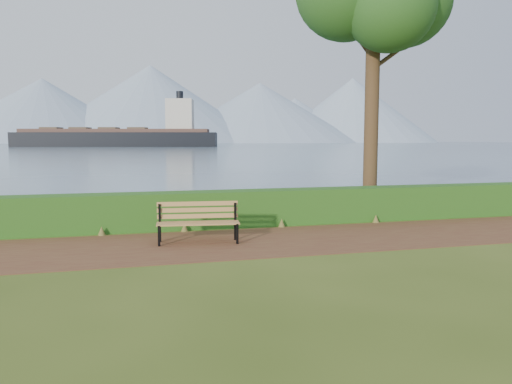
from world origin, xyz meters
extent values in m
plane|color=#3D5017|center=(0.00, 0.00, 0.00)|extent=(140.00, 140.00, 0.00)
cube|color=#5C2D1F|center=(0.00, 0.30, 0.01)|extent=(40.00, 3.40, 0.01)
cube|color=#1F4E16|center=(0.00, 2.60, 0.50)|extent=(32.00, 0.85, 1.00)
cube|color=#486073|center=(0.00, 260.00, 0.01)|extent=(700.00, 510.00, 0.00)
cone|color=#8599B1|center=(-60.00, 395.00, 24.00)|extent=(160.00, 160.00, 48.00)
cone|color=#8599B1|center=(20.00, 405.00, 31.00)|extent=(190.00, 190.00, 62.00)
cone|color=#8599B1|center=(110.00, 400.00, 25.00)|extent=(170.00, 170.00, 50.00)
cone|color=#8599B1|center=(200.00, 410.00, 29.00)|extent=(150.00, 150.00, 58.00)
cone|color=#8599B1|center=(-10.00, 430.00, 17.50)|extent=(120.00, 120.00, 35.00)
cone|color=#8599B1|center=(150.00, 425.00, 20.00)|extent=(130.00, 130.00, 40.00)
cube|color=black|center=(-1.88, 0.36, 0.24)|extent=(0.06, 0.07, 0.48)
cube|color=black|center=(-1.82, 0.83, 0.46)|extent=(0.06, 0.07, 0.92)
cube|color=black|center=(-1.85, 0.59, 0.45)|extent=(0.12, 0.56, 0.05)
cube|color=black|center=(-0.10, 0.15, 0.24)|extent=(0.06, 0.07, 0.48)
cube|color=black|center=(-0.04, 0.62, 0.46)|extent=(0.06, 0.07, 0.92)
cube|color=black|center=(-0.07, 0.38, 0.45)|extent=(0.12, 0.56, 0.05)
cube|color=#A2743F|center=(-0.98, 0.29, 0.48)|extent=(1.92, 0.32, 0.04)
cube|color=#A2743F|center=(-0.97, 0.42, 0.48)|extent=(1.92, 0.32, 0.04)
cube|color=#A2743F|center=(-0.95, 0.56, 0.48)|extent=(1.92, 0.32, 0.04)
cube|color=#A2743F|center=(-0.94, 0.69, 0.48)|extent=(1.92, 0.32, 0.04)
cube|color=#A2743F|center=(-0.93, 0.75, 0.61)|extent=(1.91, 0.27, 0.11)
cube|color=#A2743F|center=(-0.93, 0.75, 0.76)|extent=(1.91, 0.27, 0.11)
cube|color=#A2743F|center=(-0.93, 0.75, 0.91)|extent=(1.91, 0.27, 0.11)
cylinder|color=#3A2817|center=(5.20, 3.81, 4.13)|extent=(0.46, 0.46, 8.27)
sphere|color=#1C4F1A|center=(6.29, 3.80, 6.89)|extent=(2.99, 2.99, 2.99)
sphere|color=#1C4F1A|center=(5.27, 2.94, 6.43)|extent=(2.76, 2.76, 2.76)
cylinder|color=#3A2817|center=(5.72, 3.81, 5.05)|extent=(1.21, 0.14, 0.90)
cylinder|color=#3A2817|center=(4.75, 3.92, 5.63)|extent=(0.94, 0.43, 0.83)
cube|color=black|center=(-4.85, 165.28, 1.46)|extent=(68.41, 26.42, 6.78)
cube|color=#4E362F|center=(-4.85, 165.28, 5.43)|extent=(62.88, 24.10, 1.16)
cube|color=beige|center=(16.24, 160.13, 10.66)|extent=(10.36, 9.83, 10.66)
cylinder|color=black|center=(16.24, 160.13, 16.96)|extent=(2.33, 2.33, 3.39)
cube|color=brown|center=(-25.93, 170.42, 6.21)|extent=(7.16, 7.59, 0.78)
cube|color=brown|center=(-16.52, 168.12, 6.21)|extent=(7.16, 7.59, 0.78)
cube|color=brown|center=(-7.10, 165.83, 6.21)|extent=(7.16, 7.59, 0.78)
cube|color=brown|center=(2.31, 163.53, 6.21)|extent=(7.16, 7.59, 0.78)
camera|label=1|loc=(-2.61, -11.02, 2.43)|focal=35.00mm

